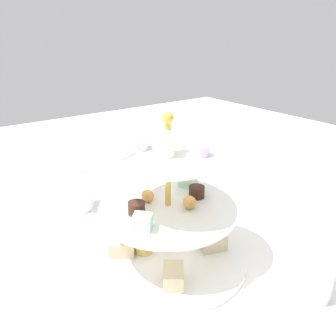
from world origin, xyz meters
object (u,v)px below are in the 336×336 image
object	(u,v)px
water_glass_tall_right	(78,187)
water_glass_mid_back	(316,268)
tiered_serving_stand	(168,219)
butter_knife_left	(230,188)

from	to	relation	value
water_glass_tall_right	water_glass_mid_back	distance (m)	0.54
tiered_serving_stand	water_glass_tall_right	xyz separation A→B (m)	(0.07, -0.28, -0.03)
tiered_serving_stand	butter_knife_left	world-z (taller)	tiered_serving_stand
water_glass_mid_back	butter_knife_left	bearing A→B (deg)	-116.73
butter_knife_left	water_glass_mid_back	distance (m)	0.40
butter_knife_left	water_glass_mid_back	world-z (taller)	water_glass_mid_back
tiered_serving_stand	water_glass_mid_back	size ratio (longest dim) A/B	2.81
tiered_serving_stand	butter_knife_left	size ratio (longest dim) A/B	1.79
tiered_serving_stand	butter_knife_left	xyz separation A→B (m)	(-0.31, -0.13, -0.08)
water_glass_tall_right	water_glass_mid_back	xyz separation A→B (m)	(-0.20, 0.50, -0.00)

